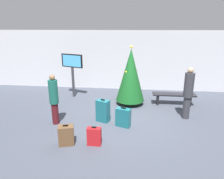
% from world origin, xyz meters
% --- Properties ---
extents(ground_plane, '(16.00, 16.00, 0.00)m').
position_xyz_m(ground_plane, '(0.00, 0.00, 0.00)').
color(ground_plane, '#424754').
extents(back_wall, '(16.00, 0.20, 2.97)m').
position_xyz_m(back_wall, '(0.00, 3.86, 1.48)').
color(back_wall, silver).
rests_on(back_wall, ground_plane).
extents(holiday_tree, '(1.17, 1.17, 2.44)m').
position_xyz_m(holiday_tree, '(0.32, 1.61, 1.25)').
color(holiday_tree, '#4C3319').
rests_on(holiday_tree, ground_plane).
extents(flight_info_kiosk, '(1.04, 0.44, 1.97)m').
position_xyz_m(flight_info_kiosk, '(-2.32, 2.30, 1.42)').
color(flight_info_kiosk, '#333338').
rests_on(flight_info_kiosk, ground_plane).
extents(waiting_bench, '(1.74, 0.44, 0.48)m').
position_xyz_m(waiting_bench, '(2.13, 1.74, 0.37)').
color(waiting_bench, black).
rests_on(waiting_bench, ground_plane).
extents(traveller_0, '(0.38, 0.38, 1.84)m').
position_xyz_m(traveller_0, '(2.34, 0.44, 0.98)').
color(traveller_0, '#333338').
rests_on(traveller_0, ground_plane).
extents(traveller_1, '(0.40, 0.40, 1.69)m').
position_xyz_m(traveller_1, '(-2.12, -0.49, 0.90)').
color(traveller_1, '#4C1419').
rests_on(traveller_1, ground_plane).
extents(suitcase_0, '(0.38, 0.17, 0.56)m').
position_xyz_m(suitcase_0, '(-0.57, -1.63, 0.26)').
color(suitcase_0, '#B2191E').
rests_on(suitcase_0, ground_plane).
extents(suitcase_1, '(0.52, 0.38, 0.66)m').
position_xyz_m(suitcase_1, '(0.15, -0.44, 0.31)').
color(suitcase_1, '#19606B').
rests_on(suitcase_1, ground_plane).
extents(suitcase_2, '(0.48, 0.38, 0.60)m').
position_xyz_m(suitcase_2, '(-1.34, -1.69, 0.28)').
color(suitcase_2, brown).
rests_on(suitcase_2, ground_plane).
extents(suitcase_3, '(0.50, 0.41, 0.80)m').
position_xyz_m(suitcase_3, '(-0.56, -0.14, 0.38)').
color(suitcase_3, '#19606B').
rests_on(suitcase_3, ground_plane).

